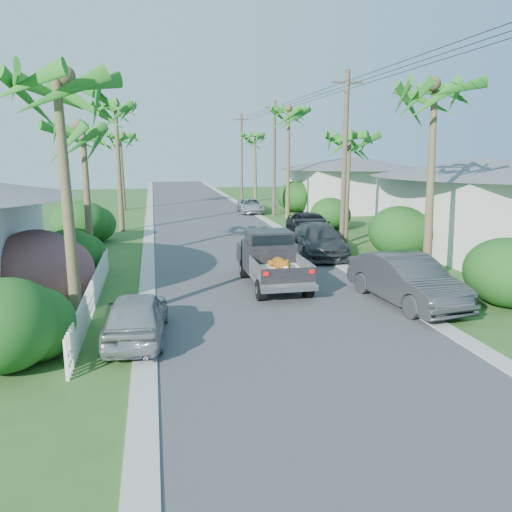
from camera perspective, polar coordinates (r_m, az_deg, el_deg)
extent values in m
plane|color=#2D5620|center=(12.88, 7.26, -11.60)|extent=(120.00, 120.00, 0.00)
cube|color=#38383A|center=(36.72, -5.38, 3.88)|extent=(8.00, 100.00, 0.02)
cube|color=#A5A39E|center=(36.51, -12.11, 3.65)|extent=(0.60, 100.00, 0.06)
cube|color=#A5A39E|center=(37.42, 1.20, 4.11)|extent=(0.60, 100.00, 0.06)
cylinder|color=black|center=(17.37, 0.57, -3.91)|extent=(0.28, 0.76, 0.76)
cylinder|color=black|center=(17.79, 5.94, -3.59)|extent=(0.28, 0.76, 0.76)
cylinder|color=black|center=(20.45, -1.35, -1.48)|extent=(0.28, 0.76, 0.76)
cylinder|color=black|center=(20.82, 3.26, -1.25)|extent=(0.28, 0.76, 0.76)
cube|color=slate|center=(18.11, 2.77, -2.48)|extent=(1.90, 2.40, 0.24)
cube|color=slate|center=(17.81, -0.09, -1.45)|extent=(0.06, 2.40, 0.55)
cube|color=slate|center=(18.26, 5.58, -1.17)|extent=(0.06, 2.40, 0.55)
cube|color=black|center=(16.92, 3.76, -2.26)|extent=(1.92, 0.08, 0.52)
cube|color=silver|center=(16.88, 3.88, -3.81)|extent=(1.98, 0.18, 0.18)
cube|color=red|center=(16.66, 1.15, -2.04)|extent=(0.18, 0.05, 0.14)
cube|color=red|center=(17.07, 6.40, -1.77)|extent=(0.18, 0.05, 0.14)
cube|color=black|center=(19.76, 1.45, 0.04)|extent=(1.94, 1.65, 1.10)
cube|color=black|center=(19.62, 1.47, 2.12)|extent=(1.70, 1.35, 0.55)
cube|color=black|center=(18.98, 1.92, 1.69)|extent=(1.60, 0.05, 0.45)
cube|color=black|center=(20.98, 0.68, 0.32)|extent=(1.94, 1.20, 0.80)
cube|color=white|center=(18.06, 2.77, -1.86)|extent=(1.70, 2.10, 0.16)
ellipsoid|color=orange|center=(18.08, 2.71, -0.87)|extent=(0.48, 1.25, 0.43)
sphere|color=orange|center=(17.36, 3.32, -1.15)|extent=(0.40, 0.40, 0.40)
ellipsoid|color=white|center=(18.11, 2.70, -1.18)|extent=(0.32, 0.86, 0.18)
imported|color=#2F3234|center=(17.65, 16.79, -2.66)|extent=(2.35, 5.23, 1.67)
imported|color=#2E3233|center=(25.01, 7.22, 1.82)|extent=(2.74, 5.52, 1.54)
imported|color=black|center=(29.34, 6.24, 3.43)|extent=(2.05, 4.85, 1.64)
imported|color=#B7B9BF|center=(41.93, -0.62, 5.74)|extent=(2.18, 4.36, 1.19)
imported|color=#9C9EA3|center=(14.17, -13.49, -6.70)|extent=(1.88, 4.07, 1.35)
cone|color=brown|center=(14.43, -20.70, 4.71)|extent=(0.36, 0.71, 7.01)
cone|color=brown|center=(23.42, -18.74, 6.35)|extent=(0.36, 0.61, 6.21)
cone|color=brown|center=(33.24, -15.41, 9.58)|extent=(0.36, 0.36, 8.00)
cone|color=brown|center=(45.27, -15.06, 9.16)|extent=(0.36, 0.75, 6.51)
cone|color=brown|center=(20.01, 19.30, 7.34)|extent=(0.36, 0.73, 7.51)
cone|color=brown|center=(28.27, 10.36, 7.44)|extent=(0.36, 0.54, 6.01)
cone|color=brown|center=(38.52, 3.69, 10.39)|extent=(0.36, 0.36, 8.20)
cone|color=brown|center=(52.23, -0.09, 10.05)|extent=(0.36, 0.63, 6.81)
ellipsoid|color=#124016|center=(13.29, -26.82, -7.01)|extent=(2.60, 2.86, 2.20)
ellipsoid|color=#AB185C|center=(18.00, -23.77, -1.36)|extent=(3.00, 3.30, 2.60)
ellipsoid|color=#124016|center=(21.83, -20.56, 0.28)|extent=(2.40, 2.64, 2.00)
ellipsoid|color=#124016|center=(29.70, -19.44, 3.67)|extent=(3.20, 3.52, 2.40)
ellipsoid|color=#124016|center=(18.68, 26.87, -1.66)|extent=(2.80, 3.08, 2.30)
ellipsoid|color=#124016|center=(25.36, 16.10, 2.68)|extent=(3.00, 3.30, 2.50)
ellipsoid|color=#124016|center=(33.43, 8.49, 4.81)|extent=(2.60, 2.86, 2.10)
ellipsoid|color=#124016|center=(43.01, 4.56, 6.80)|extent=(3.20, 3.52, 2.60)
cube|color=white|center=(17.41, -18.08, -4.07)|extent=(0.10, 11.00, 1.00)
cube|color=silver|center=(28.86, 24.47, 4.46)|extent=(8.00, 9.00, 3.80)
cone|color=#595B60|center=(28.69, 24.88, 9.21)|extent=(6.48, 6.48, 1.00)
cube|color=silver|center=(44.62, 10.81, 7.46)|extent=(9.00, 8.00, 3.60)
cone|color=#595B60|center=(44.51, 10.92, 10.41)|extent=(6.48, 6.48, 1.00)
cylinder|color=brown|center=(25.97, 10.07, 10.38)|extent=(0.26, 0.26, 9.00)
cube|color=brown|center=(26.17, 10.40, 18.95)|extent=(1.60, 0.10, 0.10)
cylinder|color=brown|center=(40.30, 2.10, 11.04)|extent=(0.26, 0.26, 9.00)
cube|color=brown|center=(40.43, 2.14, 16.58)|extent=(1.60, 0.10, 0.10)
cylinder|color=brown|center=(54.99, -1.67, 11.28)|extent=(0.26, 0.26, 9.00)
cube|color=brown|center=(55.08, -1.69, 15.34)|extent=(1.60, 0.10, 0.10)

